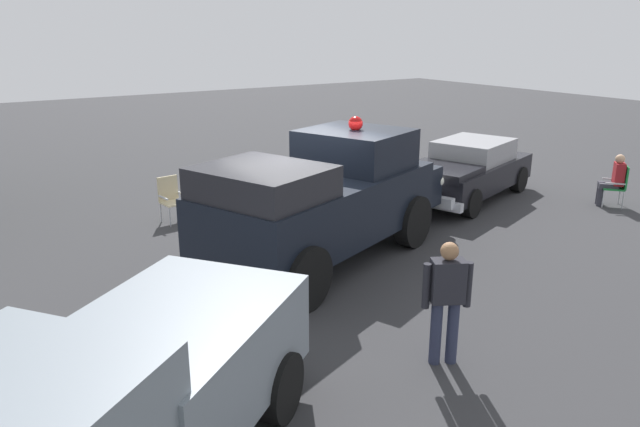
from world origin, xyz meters
name	(u,v)px	position (x,y,z in m)	size (l,w,h in m)	color
ground_plane	(304,253)	(0.00, 0.00, 0.00)	(60.00, 60.00, 0.00)	#333335
vintage_fire_truck	(327,197)	(-0.26, 0.41, 1.20)	(6.33, 4.17, 2.59)	black
classic_hot_rod	(466,170)	(-5.52, -1.12, 0.75)	(4.72, 3.13, 1.46)	black
parked_pickup	(114,408)	(4.74, 4.50, 0.99)	(4.91, 4.34, 1.90)	black
lawn_chair_near_truck	(619,183)	(-8.11, 1.42, 0.59)	(0.69, 0.69, 1.02)	#B7BABF
lawn_chair_by_car	(171,196)	(1.44, -3.38, 0.59)	(0.57, 0.56, 1.02)	#B7BABF
spectator_seated	(614,178)	(-8.02, 1.32, 0.70)	(0.63, 0.65, 1.29)	#383842
spectator_standing	(447,295)	(0.55, 4.36, 0.96)	(0.61, 0.43, 1.68)	#2D334C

